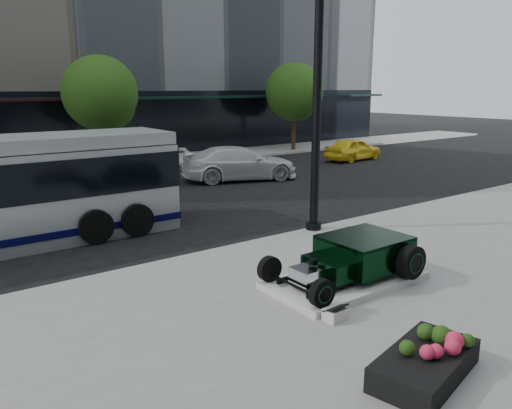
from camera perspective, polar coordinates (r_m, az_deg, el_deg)
ground at (r=15.53m, az=-3.78°, el=-2.50°), size 120.00×120.00×0.00m
sidewalk_far at (r=28.10m, az=-19.45°, el=4.00°), size 70.00×4.00×0.12m
street_trees at (r=27.27m, az=-17.12°, el=11.75°), size 29.80×3.80×5.70m
display_plinth at (r=10.92m, az=10.18°, el=-8.51°), size 3.40×1.80×0.15m
hot_rod at (r=10.98m, az=11.49°, el=-5.66°), size 3.22×2.00×0.81m
info_plaque at (r=9.28m, az=9.03°, el=-12.20°), size 0.41×0.31×0.31m
lamppost at (r=14.29m, az=6.98°, el=11.77°), size 0.45×0.45×8.10m
flower_planter at (r=7.92m, az=18.76°, el=-16.71°), size 2.03×1.33×0.61m
white_sedan at (r=23.19m, az=-1.89°, el=4.73°), size 5.77×3.79×1.55m
yellow_taxi at (r=30.11m, az=11.05°, el=6.24°), size 4.02×1.91×1.33m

